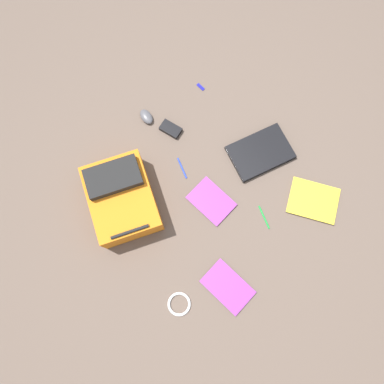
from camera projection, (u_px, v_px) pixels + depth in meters
The scene contains 12 objects.
ground_plane at pixel (200, 194), 2.01m from camera, with size 3.92×3.92×0.00m, color brown.
backpack at pixel (122, 198), 1.91m from camera, with size 0.45×0.51×0.22m.
laptop at pixel (260, 152), 2.05m from camera, with size 0.39×0.30×0.03m.
book_comic at pixel (228, 287), 1.88m from camera, with size 0.20×0.28×0.01m.
book_blue at pixel (313, 201), 1.99m from camera, with size 0.33×0.34×0.02m.
book_manual at pixel (211, 201), 1.99m from camera, with size 0.20×0.26×0.01m.
computer_mouse at pixel (146, 117), 2.10m from camera, with size 0.06×0.10×0.04m, color #4C4C51.
cable_coil at pixel (179, 304), 1.86m from camera, with size 0.12×0.12×0.01m, color silver.
power_brick at pixel (171, 129), 2.09m from camera, with size 0.07×0.12×0.03m, color black.
pen_black at pixel (182, 168), 2.04m from camera, with size 0.01×0.01×0.13m, color #1933B2.
pen_blue at pixel (264, 217), 1.97m from camera, with size 0.01×0.01×0.14m, color #198C33.
usb_stick at pixel (201, 87), 2.16m from camera, with size 0.02×0.05×0.01m, color #191999.
Camera 1 is at (0.33, 0.35, 1.95)m, focal length 33.66 mm.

